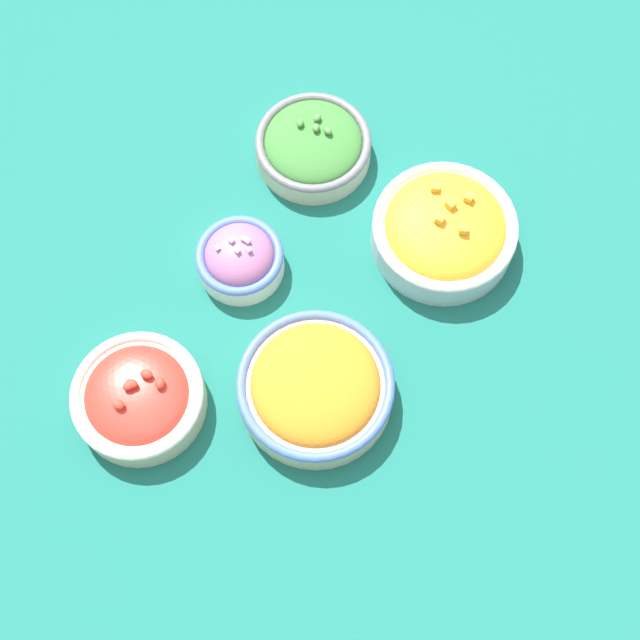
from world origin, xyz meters
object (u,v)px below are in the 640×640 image
(bowl_squash, at_px, (444,230))
(bowl_carrots, at_px, (315,387))
(bowl_cherry_tomatoes, at_px, (138,397))
(bowl_red_onion, at_px, (240,258))
(bowl_broccoli, at_px, (313,145))

(bowl_squash, relative_size, bowl_carrots, 0.98)
(bowl_squash, xyz_separation_m, bowl_carrots, (0.26, -0.02, -0.00))
(bowl_squash, distance_m, bowl_cherry_tomatoes, 0.43)
(bowl_red_onion, relative_size, bowl_broccoli, 0.72)
(bowl_broccoli, bearing_deg, bowl_cherry_tomatoes, 3.31)
(bowl_squash, xyz_separation_m, bowl_red_onion, (0.17, -0.19, -0.01))
(bowl_carrots, xyz_separation_m, bowl_red_onion, (-0.09, -0.17, -0.00))
(bowl_carrots, height_order, bowl_red_onion, same)
(bowl_carrots, height_order, bowl_broccoli, bowl_carrots)
(bowl_carrots, bearing_deg, bowl_red_onion, -116.96)
(bowl_red_onion, distance_m, bowl_broccoli, 0.19)
(bowl_carrots, distance_m, bowl_broccoli, 0.34)
(bowl_carrots, bearing_deg, bowl_squash, 175.56)
(bowl_cherry_tomatoes, relative_size, bowl_carrots, 0.84)
(bowl_squash, relative_size, bowl_broccoli, 1.19)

